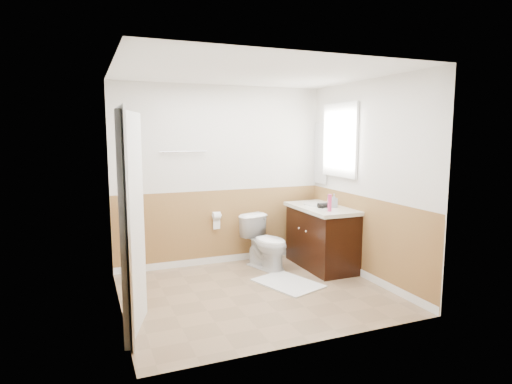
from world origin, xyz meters
name	(u,v)px	position (x,y,z in m)	size (l,w,h in m)	color
floor	(256,293)	(0.00, 0.00, 0.00)	(3.00, 3.00, 0.00)	#8C7051
ceiling	(256,72)	(0.00, 0.00, 2.50)	(3.00, 3.00, 0.00)	white
wall_back	(221,176)	(0.00, 1.30, 1.25)	(3.00, 3.00, 0.00)	silver
wall_front	(313,204)	(0.00, -1.30, 1.25)	(3.00, 3.00, 0.00)	silver
wall_left	(117,193)	(-1.50, 0.00, 1.25)	(3.00, 3.00, 0.00)	silver
wall_right	(367,181)	(1.50, 0.00, 1.25)	(3.00, 3.00, 0.00)	silver
wainscot_back	(222,228)	(0.00, 1.29, 0.50)	(3.00, 3.00, 0.00)	#A17340
wainscot_front	(311,288)	(0.00, -1.29, 0.50)	(3.00, 3.00, 0.00)	#A17340
wainscot_left	(121,266)	(-1.49, 0.00, 0.50)	(2.60, 2.60, 0.00)	#A17340
wainscot_right	(364,239)	(1.49, 0.00, 0.50)	(2.60, 2.60, 0.00)	#A17340
toilet	(266,242)	(0.48, 0.81, 0.36)	(0.40, 0.71, 0.72)	white
bath_mat	(288,283)	(0.48, 0.13, 0.01)	(0.55, 0.80, 0.02)	white
vanity_cabinet	(322,239)	(1.21, 0.58, 0.40)	(0.55, 1.10, 0.80)	black
vanity_knob_left	(306,231)	(0.91, 0.48, 0.55)	(0.03, 0.03, 0.03)	silver
vanity_knob_right	(299,228)	(0.91, 0.68, 0.55)	(0.03, 0.03, 0.03)	#BBBBC2
countertop	(322,208)	(1.20, 0.58, 0.83)	(0.60, 1.15, 0.05)	beige
sink_basin	(317,204)	(1.21, 0.73, 0.86)	(0.36, 0.36, 0.02)	white
faucet	(328,199)	(1.39, 0.73, 0.92)	(0.02, 0.02, 0.14)	silver
lotion_bottle	(330,203)	(1.11, 0.23, 0.96)	(0.05, 0.05, 0.22)	#D2366D
soap_dispenser	(334,200)	(1.33, 0.48, 0.94)	(0.08, 0.08, 0.18)	#9097A3
hair_dryer_body	(323,205)	(1.16, 0.49, 0.89)	(0.07, 0.07, 0.14)	black
hair_dryer_handle	(322,208)	(1.13, 0.45, 0.86)	(0.03, 0.03, 0.07)	black
mirror_panel	(321,153)	(1.48, 1.10, 1.55)	(0.02, 0.35, 0.90)	silver
window_frame	(340,140)	(1.47, 0.59, 1.75)	(0.04, 0.80, 1.00)	white
window_glass	(341,140)	(1.49, 0.59, 1.75)	(0.01, 0.70, 0.90)	white
door	(133,224)	(-1.40, -0.45, 1.02)	(0.05, 0.80, 2.04)	white
door_frame	(124,224)	(-1.48, -0.45, 1.03)	(0.02, 0.92, 2.10)	white
door_knob	(136,224)	(-1.34, -0.12, 0.95)	(0.06, 0.06, 0.06)	silver
towel_bar	(183,152)	(-0.55, 1.25, 1.60)	(0.02, 0.02, 0.62)	silver
tp_holder_bar	(217,216)	(-0.10, 1.23, 0.70)	(0.02, 0.02, 0.14)	silver
tp_roll	(217,216)	(-0.10, 1.23, 0.70)	(0.11, 0.11, 0.10)	white
tp_sheet	(217,223)	(-0.10, 1.23, 0.59)	(0.10, 0.01, 0.16)	white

